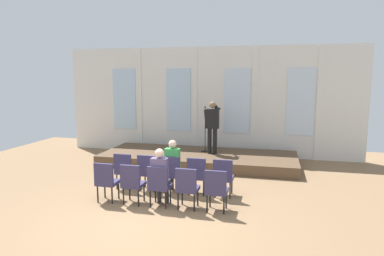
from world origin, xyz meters
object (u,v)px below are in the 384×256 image
at_px(speaker, 212,124).
at_px(audience_r0_c2, 173,163).
at_px(chair_r1_c3, 187,186).
at_px(chair_r0_c1, 148,170).
at_px(audience_r1_c2, 160,174).
at_px(mic_stand, 205,142).
at_px(chair_r1_c1, 132,181).
at_px(chair_r1_c2, 159,184).
at_px(chair_r1_c0, 106,179).
at_px(chair_r0_c2, 172,172).
at_px(chair_r0_c4, 223,175).
at_px(chair_r0_c0, 125,169).
at_px(chair_r0_c3, 197,173).
at_px(chair_r1_c4, 216,188).

distance_m(speaker, audience_r0_c2, 3.11).
relative_size(audience_r0_c2, chair_r1_c3, 1.41).
height_order(chair_r0_c1, chair_r1_c3, same).
bearing_deg(chair_r1_c3, audience_r1_c2, 172.73).
bearing_deg(chair_r0_c1, mic_stand, 76.75).
relative_size(chair_r0_c1, audience_r0_c2, 0.71).
height_order(chair_r1_c1, chair_r1_c2, same).
height_order(chair_r1_c0, chair_r1_c2, same).
distance_m(chair_r0_c2, chair_r1_c2, 0.98).
relative_size(mic_stand, chair_r0_c4, 1.65).
xyz_separation_m(chair_r0_c0, chair_r0_c3, (1.92, 0.00, 0.00)).
bearing_deg(chair_r0_c0, chair_r1_c2, -37.54).
xyz_separation_m(chair_r1_c1, chair_r1_c2, (0.64, 0.00, 0.00)).
height_order(chair_r1_c0, chair_r1_c3, same).
relative_size(speaker, chair_r1_c0, 1.84).
height_order(chair_r0_c1, chair_r1_c0, same).
bearing_deg(audience_r1_c2, chair_r1_c1, -172.73).
distance_m(chair_r1_c2, audience_r1_c2, 0.21).
bearing_deg(speaker, chair_r0_c0, -119.13).
height_order(chair_r1_c0, chair_r1_c4, same).
bearing_deg(audience_r0_c2, chair_r0_c1, -172.80).
bearing_deg(chair_r1_c3, chair_r0_c3, 90.00).
relative_size(chair_r1_c0, chair_r1_c3, 1.00).
bearing_deg(mic_stand, chair_r1_c0, -108.24).
bearing_deg(chair_r0_c0, audience_r1_c2, -35.17).
height_order(chair_r0_c2, chair_r1_c4, same).
xyz_separation_m(speaker, chair_r0_c4, (0.84, -3.09, -0.82)).
height_order(chair_r0_c0, chair_r0_c3, same).
height_order(audience_r0_c2, chair_r1_c3, audience_r0_c2).
height_order(speaker, chair_r0_c1, speaker).
relative_size(chair_r1_c2, chair_r1_c4, 1.00).
bearing_deg(mic_stand, chair_r1_c4, -75.37).
bearing_deg(audience_r1_c2, mic_stand, 88.00).
relative_size(chair_r0_c1, chair_r1_c4, 1.00).
bearing_deg(audience_r1_c2, chair_r0_c2, 90.00).
xyz_separation_m(chair_r0_c4, chair_r1_c0, (-2.56, -0.98, 0.00)).
bearing_deg(chair_r0_c3, chair_r0_c0, 180.00).
bearing_deg(audience_r0_c2, speaker, 81.66).
distance_m(speaker, chair_r1_c4, 4.24).
distance_m(mic_stand, chair_r1_c4, 4.49).
bearing_deg(chair_r1_c0, chair_r0_c4, 21.02).
xyz_separation_m(chair_r1_c0, audience_r1_c2, (1.28, 0.08, 0.19)).
bearing_deg(chair_r0_c2, chair_r1_c2, -90.00).
bearing_deg(audience_r1_c2, chair_r1_c2, -90.00).
bearing_deg(chair_r0_c1, chair_r0_c4, 0.00).
relative_size(chair_r1_c2, chair_r1_c3, 1.00).
bearing_deg(chair_r1_c4, chair_r0_c4, 90.00).
distance_m(audience_r0_c2, chair_r0_c3, 0.68).
bearing_deg(audience_r0_c2, chair_r0_c3, -7.20).
relative_size(chair_r0_c3, chair_r0_c4, 1.00).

